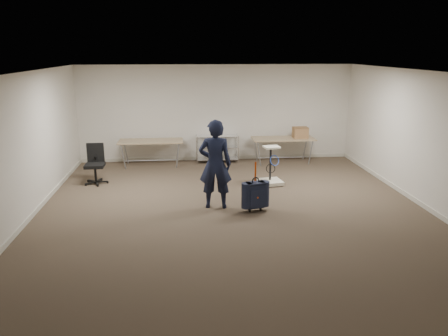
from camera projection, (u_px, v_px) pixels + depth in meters
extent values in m
plane|color=#413227|center=(234.00, 213.00, 8.86)|extent=(9.00, 9.00, 0.00)
plane|color=silver|center=(216.00, 113.00, 12.81)|extent=(8.00, 0.00, 8.00)
plane|color=silver|center=(289.00, 245.00, 4.17)|extent=(8.00, 0.00, 8.00)
plane|color=silver|center=(21.00, 150.00, 8.13)|extent=(0.00, 9.00, 9.00)
plane|color=silver|center=(430.00, 142.00, 8.86)|extent=(0.00, 9.00, 9.00)
plane|color=white|center=(235.00, 72.00, 8.12)|extent=(8.00, 8.00, 0.00)
cube|color=beige|center=(217.00, 158.00, 13.16)|extent=(8.00, 0.02, 0.10)
cube|color=beige|center=(30.00, 218.00, 8.48)|extent=(0.02, 9.00, 0.10)
cube|color=beige|center=(421.00, 204.00, 9.21)|extent=(0.02, 9.00, 0.10)
cube|color=#8C7156|center=(151.00, 141.00, 12.29)|extent=(1.80, 0.75, 0.03)
cylinder|color=#95979D|center=(152.00, 160.00, 12.44)|extent=(1.50, 0.02, 0.02)
cylinder|color=#95979D|center=(123.00, 157.00, 12.03)|extent=(0.13, 0.04, 0.69)
cylinder|color=#95979D|center=(178.00, 156.00, 12.17)|extent=(0.13, 0.04, 0.69)
cylinder|color=#95979D|center=(126.00, 152.00, 12.61)|extent=(0.13, 0.04, 0.69)
cylinder|color=#95979D|center=(178.00, 151.00, 12.75)|extent=(0.13, 0.04, 0.69)
cube|color=#8C7156|center=(283.00, 139.00, 12.64)|extent=(1.80, 0.75, 0.03)
cylinder|color=#95979D|center=(282.00, 157.00, 12.79)|extent=(1.50, 0.02, 0.02)
cylinder|color=#95979D|center=(259.00, 154.00, 12.38)|extent=(0.13, 0.04, 0.69)
cylinder|color=#95979D|center=(311.00, 153.00, 12.52)|extent=(0.13, 0.04, 0.69)
cylinder|color=#95979D|center=(256.00, 149.00, 12.96)|extent=(0.13, 0.04, 0.69)
cylinder|color=#95979D|center=(305.00, 148.00, 13.09)|extent=(0.13, 0.04, 0.69)
cylinder|color=white|center=(197.00, 151.00, 12.52)|extent=(0.02, 0.02, 0.80)
cylinder|color=white|center=(239.00, 150.00, 12.63)|extent=(0.02, 0.02, 0.80)
cylinder|color=white|center=(197.00, 147.00, 12.95)|extent=(0.02, 0.02, 0.80)
cylinder|color=white|center=(237.00, 147.00, 13.06)|extent=(0.02, 0.02, 0.80)
cube|color=white|center=(217.00, 159.00, 12.87)|extent=(1.20, 0.45, 0.02)
cube|color=white|center=(217.00, 147.00, 12.78)|extent=(1.20, 0.45, 0.02)
cube|color=white|center=(217.00, 136.00, 12.69)|extent=(1.20, 0.45, 0.01)
imported|color=black|center=(215.00, 164.00, 8.95)|extent=(0.72, 0.51, 1.86)
cube|color=#161B33|center=(255.00, 195.00, 8.86)|extent=(0.42, 0.30, 0.52)
cube|color=black|center=(255.00, 207.00, 8.95)|extent=(0.37, 0.23, 0.03)
cylinder|color=black|center=(250.00, 210.00, 8.91)|extent=(0.04, 0.07, 0.07)
cylinder|color=black|center=(260.00, 209.00, 8.98)|extent=(0.04, 0.07, 0.07)
torus|color=black|center=(256.00, 181.00, 8.78)|extent=(0.17, 0.06, 0.16)
cube|color=#E3490B|center=(255.00, 172.00, 8.75)|extent=(0.04, 0.01, 0.40)
cylinder|color=black|center=(96.00, 182.00, 10.80)|extent=(0.59, 0.59, 0.09)
cylinder|color=black|center=(95.00, 174.00, 10.74)|extent=(0.06, 0.06, 0.40)
cube|color=black|center=(95.00, 165.00, 10.69)|extent=(0.46, 0.46, 0.08)
cube|color=black|center=(95.00, 152.00, 10.82)|extent=(0.42, 0.06, 0.47)
cube|color=#F1E4CF|center=(271.00, 182.00, 10.72)|extent=(0.60, 0.60, 0.08)
cylinder|color=black|center=(264.00, 186.00, 10.52)|extent=(0.06, 0.06, 0.04)
cylinder|color=black|center=(271.00, 163.00, 10.65)|extent=(0.05, 0.05, 0.83)
cube|color=#F1E4CF|center=(272.00, 147.00, 10.49)|extent=(0.41, 0.37, 0.04)
torus|color=blue|center=(274.00, 161.00, 10.50)|extent=(0.28, 0.15, 0.26)
cube|color=#966A46|center=(300.00, 132.00, 12.62)|extent=(0.42, 0.32, 0.31)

